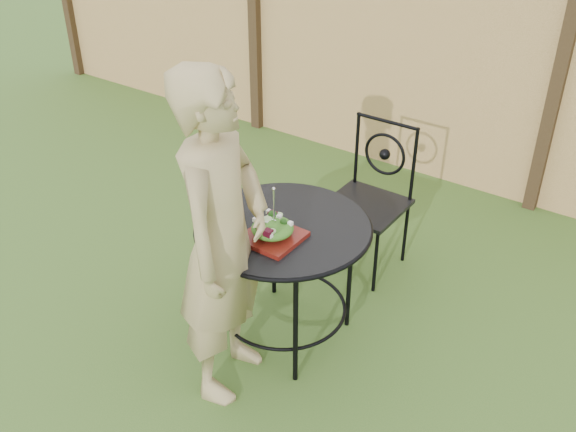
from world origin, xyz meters
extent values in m
plane|color=#2A4D18|center=(0.00, 0.00, 0.00)|extent=(60.00, 60.00, 0.00)
cube|color=tan|center=(0.00, 2.20, 0.90)|extent=(8.00, 0.05, 1.80)
cube|color=black|center=(-1.30, 2.15, 0.95)|extent=(0.09, 0.09, 1.90)
cube|color=black|center=(1.30, 2.15, 0.95)|extent=(0.09, 0.09, 1.90)
cylinder|color=black|center=(0.60, -0.06, 0.71)|extent=(0.90, 0.90, 0.02)
torus|color=black|center=(0.60, -0.06, 0.71)|extent=(0.92, 0.92, 0.02)
torus|color=black|center=(0.60, -0.06, 0.18)|extent=(0.70, 0.70, 0.02)
cylinder|color=black|center=(0.86, 0.20, 0.35)|extent=(0.03, 0.03, 0.71)
cylinder|color=black|center=(0.33, 0.20, 0.35)|extent=(0.03, 0.03, 0.71)
cylinder|color=black|center=(0.33, -0.32, 0.35)|extent=(0.03, 0.03, 0.71)
cylinder|color=black|center=(0.86, -0.32, 0.35)|extent=(0.03, 0.03, 0.71)
cube|color=black|center=(0.63, 0.77, 0.45)|extent=(0.46, 0.46, 0.03)
cylinder|color=black|center=(0.63, 0.98, 0.94)|extent=(0.42, 0.02, 0.02)
torus|color=black|center=(0.63, 0.98, 0.72)|extent=(0.28, 0.02, 0.28)
cylinder|color=black|center=(0.43, 0.57, 0.22)|extent=(0.02, 0.02, 0.44)
cylinder|color=black|center=(0.83, 0.57, 0.22)|extent=(0.02, 0.02, 0.44)
cylinder|color=black|center=(0.43, 0.97, 0.22)|extent=(0.02, 0.02, 0.44)
cylinder|color=black|center=(0.83, 0.97, 0.22)|extent=(0.02, 0.02, 0.44)
cylinder|color=black|center=(0.43, 0.98, 0.70)|extent=(0.02, 0.02, 0.50)
cylinder|color=black|center=(0.83, 0.98, 0.70)|extent=(0.02, 0.02, 0.50)
imported|color=#9E8A5A|center=(0.56, -0.49, 0.84)|extent=(0.55, 0.70, 1.69)
cube|color=#50140B|center=(0.63, -0.20, 0.74)|extent=(0.27, 0.27, 0.02)
ellipsoid|color=#235614|center=(0.63, -0.20, 0.79)|extent=(0.21, 0.21, 0.08)
cylinder|color=silver|center=(0.64, -0.20, 0.92)|extent=(0.01, 0.01, 0.18)
cylinder|color=#0B8482|center=(0.30, -0.10, 0.79)|extent=(0.08, 0.08, 0.14)
camera|label=1|loc=(2.22, -2.31, 2.49)|focal=40.00mm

